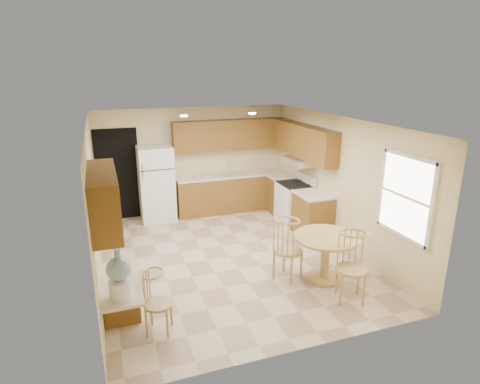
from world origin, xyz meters
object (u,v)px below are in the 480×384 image
object	(u,v)px
chair_table_b	(356,264)
dining_table	(325,251)
refrigerator	(156,184)
stove	(294,203)
water_crock	(120,277)
chair_table_a	(291,245)
chair_desk	(159,300)

from	to	relation	value
chair_table_b	dining_table	bearing A→B (deg)	-64.17
refrigerator	dining_table	world-z (taller)	refrigerator
chair_table_b	stove	bearing A→B (deg)	-79.34
dining_table	refrigerator	bearing A→B (deg)	120.26
water_crock	refrigerator	bearing A→B (deg)	76.80
dining_table	chair_table_b	world-z (taller)	chair_table_b
chair_table_a	water_crock	distance (m)	2.85
refrigerator	water_crock	size ratio (longest dim) A/B	2.83
stove	water_crock	distance (m)	5.13
chair_desk	water_crock	world-z (taller)	water_crock
stove	chair_desk	distance (m)	4.62
dining_table	chair_table_a	distance (m)	0.58
stove	chair_desk	size ratio (longest dim) A/B	1.27
stove	chair_table_b	distance (m)	3.32
chair_table_a	chair_table_b	size ratio (longest dim) A/B	0.99
chair_table_a	chair_desk	size ratio (longest dim) A/B	1.23
stove	water_crock	world-z (taller)	water_crock
dining_table	chair_table_b	size ratio (longest dim) A/B	0.99
chair_desk	dining_table	bearing A→B (deg)	121.85
refrigerator	stove	size ratio (longest dim) A/B	1.57
refrigerator	chair_table_b	size ratio (longest dim) A/B	1.61
dining_table	water_crock	world-z (taller)	water_crock
stove	water_crock	bearing A→B (deg)	-140.32
chair_table_a	water_crock	world-z (taller)	water_crock
stove	chair_table_a	distance (m)	2.67
refrigerator	chair_table_b	world-z (taller)	refrigerator
chair_table_b	refrigerator	bearing A→B (deg)	-41.57
refrigerator	water_crock	world-z (taller)	refrigerator
refrigerator	water_crock	distance (m)	4.60
stove	dining_table	bearing A→B (deg)	-105.71
stove	chair_table_a	xyz separation A→B (m)	(-1.25, -2.35, 0.17)
water_crock	stove	bearing A→B (deg)	39.68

